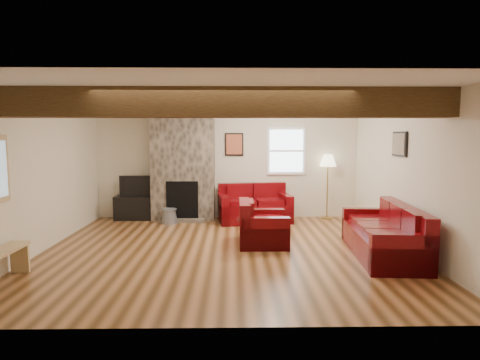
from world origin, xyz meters
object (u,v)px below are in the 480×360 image
object	(u,v)px
sofa_three	(383,231)
television	(139,186)
coffee_table	(259,229)
tv_cabinet	(139,208)
loveseat	(255,203)
armchair_red	(263,223)
floor_lamp	(328,164)

from	to	relation	value
sofa_three	television	distance (m)	5.36
coffee_table	tv_cabinet	distance (m)	3.25
loveseat	coffee_table	size ratio (longest dim) A/B	1.88
sofa_three	loveseat	world-z (taller)	loveseat
sofa_three	armchair_red	bearing A→B (deg)	-106.50
sofa_three	armchair_red	xyz separation A→B (m)	(-1.83, 0.71, -0.02)
armchair_red	tv_cabinet	distance (m)	3.45
armchair_red	floor_lamp	distance (m)	2.89
loveseat	floor_lamp	distance (m)	1.91
sofa_three	coffee_table	size ratio (longest dim) A/B	2.52
sofa_three	coffee_table	xyz separation A→B (m)	(-1.88, 0.98, -0.20)
tv_cabinet	armchair_red	bearing A→B (deg)	-39.44
tv_cabinet	loveseat	bearing A→B (deg)	-6.54
loveseat	television	size ratio (longest dim) A/B	1.90
loveseat	television	world-z (taller)	television
coffee_table	television	world-z (taller)	television
loveseat	armchair_red	distance (m)	1.89
armchair_red	television	size ratio (longest dim) A/B	1.15
coffee_table	tv_cabinet	world-z (taller)	tv_cabinet
loveseat	armchair_red	xyz separation A→B (m)	(0.05, -1.89, -0.03)
armchair_red	tv_cabinet	size ratio (longest dim) A/B	0.88
television	sofa_three	bearing A→B (deg)	-32.81
coffee_table	sofa_three	bearing A→B (deg)	-27.61
armchair_red	tv_cabinet	world-z (taller)	armchair_red
loveseat	coffee_table	world-z (taller)	loveseat
sofa_three	floor_lamp	world-z (taller)	floor_lamp
loveseat	tv_cabinet	bearing A→B (deg)	165.78
sofa_three	television	size ratio (longest dim) A/B	2.54
sofa_three	floor_lamp	xyz separation A→B (m)	(-0.20, 2.92, 0.86)
armchair_red	coffee_table	bearing A→B (deg)	9.43
sofa_three	loveseat	distance (m)	3.21
tv_cabinet	television	distance (m)	0.50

